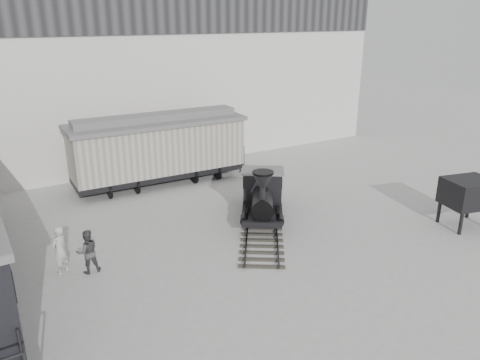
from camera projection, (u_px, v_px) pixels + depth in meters
ground at (282, 265)px, 17.92m from camera, size 90.00×90.00×0.00m
north_wall at (141, 76)px, 28.25m from camera, size 34.00×2.51×11.00m
locomotive at (262, 198)px, 21.61m from camera, size 6.00×7.86×2.90m
boxcar at (158, 147)px, 26.03m from camera, size 9.81×3.24×3.99m
visitor_a at (60, 250)px, 17.07m from camera, size 0.80×0.76×1.85m
visitor_b at (88, 252)px, 17.13m from camera, size 0.84×0.67×1.68m
coal_hopper at (468, 196)px, 20.78m from camera, size 2.35×2.08×2.22m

